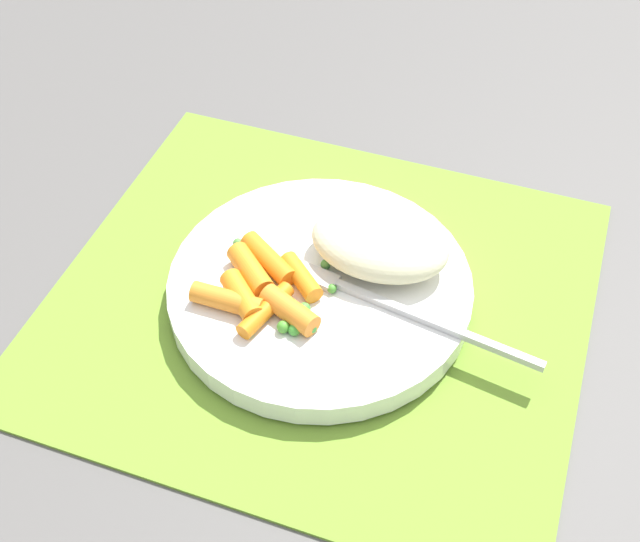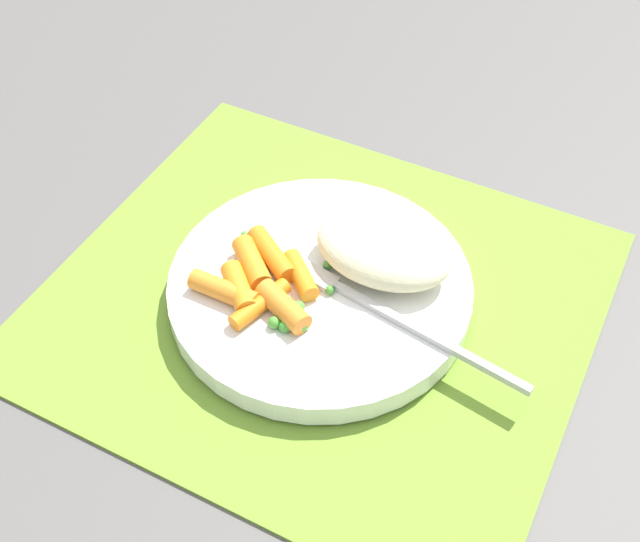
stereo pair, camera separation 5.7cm
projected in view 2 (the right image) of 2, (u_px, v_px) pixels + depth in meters
ground_plane at (320, 301)px, 0.65m from camera, size 2.40×2.40×0.00m
placemat at (320, 299)px, 0.65m from camera, size 0.41×0.37×0.01m
plate at (320, 288)px, 0.64m from camera, size 0.24×0.24×0.02m
rice_mound at (384, 249)px, 0.63m from camera, size 0.11×0.08×0.04m
carrot_portion at (260, 282)px, 0.62m from camera, size 0.10×0.09×0.02m
pea_scatter at (276, 289)px, 0.62m from camera, size 0.09×0.09×0.01m
fork at (377, 308)px, 0.61m from camera, size 0.21×0.04×0.01m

